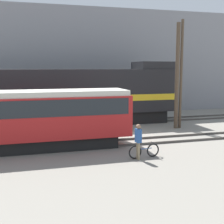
% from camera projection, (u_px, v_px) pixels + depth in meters
% --- Properties ---
extents(ground_plane, '(120.00, 120.00, 0.00)m').
position_uv_depth(ground_plane, '(119.00, 137.00, 20.51)').
color(ground_plane, gray).
extents(track_near, '(60.00, 1.51, 0.14)m').
position_uv_depth(track_near, '(127.00, 142.00, 18.93)').
color(track_near, '#47423D').
rests_on(track_near, ground).
extents(track_far, '(60.00, 1.51, 0.14)m').
position_uv_depth(track_far, '(100.00, 123.00, 25.55)').
color(track_far, '#47423D').
rests_on(track_far, ground).
extents(building_backdrop, '(42.25, 6.00, 10.29)m').
position_uv_depth(building_backdrop, '(81.00, 62.00, 32.74)').
color(building_backdrop, gray).
rests_on(building_backdrop, ground).
extents(freight_locomotive, '(18.53, 3.04, 5.03)m').
position_uv_depth(freight_locomotive, '(63.00, 96.00, 24.42)').
color(freight_locomotive, black).
rests_on(freight_locomotive, ground).
extents(streetcar, '(12.64, 2.54, 3.30)m').
position_uv_depth(streetcar, '(15.00, 117.00, 16.91)').
color(streetcar, black).
rests_on(streetcar, ground).
extents(bicycle, '(1.72, 0.44, 0.77)m').
position_uv_depth(bicycle, '(144.00, 151.00, 15.81)').
color(bicycle, black).
rests_on(bicycle, ground).
extents(person, '(0.26, 0.38, 1.80)m').
position_uv_depth(person, '(138.00, 138.00, 15.41)').
color(person, '#8C7A5B').
rests_on(person, ground).
extents(utility_pole_left, '(0.30, 0.30, 7.79)m').
position_uv_depth(utility_pole_left, '(177.00, 76.00, 23.08)').
color(utility_pole_left, '#4C3D2D').
rests_on(utility_pole_left, ground).
extents(utility_pole_center, '(0.21, 0.21, 8.03)m').
position_uv_depth(utility_pole_center, '(181.00, 75.00, 23.16)').
color(utility_pole_center, '#4C3D2D').
rests_on(utility_pole_center, ground).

